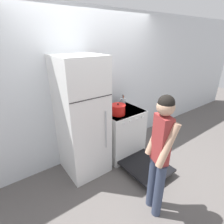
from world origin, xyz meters
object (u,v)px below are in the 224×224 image
Objects in this scene: refrigerator at (82,118)px; stove_range at (121,133)px; dutch_oven_pot at (118,110)px; utensil_jar at (123,102)px; person at (160,152)px; tea_kettle at (109,106)px.

refrigerator is 1.33× the size of stove_range.
dutch_oven_pot reaches higher than stove_range.
refrigerator is 8.46× the size of utensil_jar.
tea_kettle is at bearing 7.51° from person.
tea_kettle is at bearing -178.93° from utensil_jar.
stove_range is 6.36× the size of utensil_jar.
utensil_jar is 1.51m from person.
utensil_jar reaches higher than stove_range.
tea_kettle reaches higher than dutch_oven_pot.
dutch_oven_pot is at bearing -140.06° from utensil_jar.
utensil_jar is (0.18, 0.18, 0.53)m from stove_range.
dutch_oven_pot is 1.33× the size of tea_kettle.
stove_range is at bearing -0.54° from person.
refrigerator is 0.94m from utensil_jar.
tea_kettle is 0.32m from utensil_jar.
tea_kettle reaches higher than stove_range.
stove_range is 0.58m from utensil_jar.
person reaches higher than stove_range.
dutch_oven_pot is 1.14m from person.
stove_range is 1.35m from person.
utensil_jar reaches higher than dutch_oven_pot.
person reaches higher than tea_kettle.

